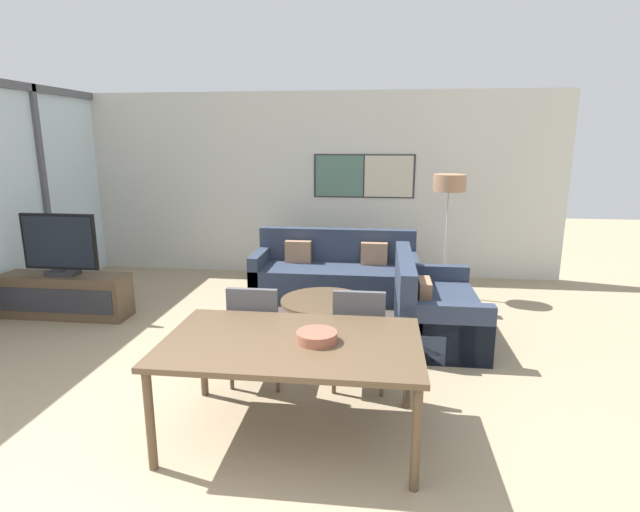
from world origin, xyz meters
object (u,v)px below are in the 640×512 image
object	(u,v)px
dining_chair_left	(257,330)
fruit_bowl	(317,336)
floor_lamp	(449,190)
coffee_table	(324,307)
dining_table	(292,348)
sofa_main	(335,275)
sofa_side	(429,310)
television	(60,245)
dining_chair_centre	(359,333)
tv_console	(66,296)

from	to	relation	value
dining_chair_left	fruit_bowl	bearing A→B (deg)	-50.23
fruit_bowl	floor_lamp	xyz separation A→B (m)	(1.30, 3.52, 0.67)
coffee_table	fruit_bowl	size ratio (longest dim) A/B	3.46
dining_table	dining_chair_left	size ratio (longest dim) A/B	1.97
sofa_main	sofa_side	world-z (taller)	same
sofa_main	television	bearing A→B (deg)	-157.99
sofa_main	coffee_table	size ratio (longest dim) A/B	2.23
floor_lamp	fruit_bowl	bearing A→B (deg)	-110.30
coffee_table	sofa_side	bearing A→B (deg)	-1.34
television	sofa_main	bearing A→B (deg)	22.01
dining_chair_centre	television	bearing A→B (deg)	159.03
sofa_main	dining_chair_left	xyz separation A→B (m)	(-0.43, -2.68, 0.22)
television	dining_chair_centre	size ratio (longest dim) A/B	1.01
dining_chair_left	floor_lamp	world-z (taller)	floor_lamp
sofa_main	fruit_bowl	distance (m)	3.45
sofa_main	floor_lamp	distance (m)	1.89
fruit_bowl	floor_lamp	distance (m)	3.81
television	coffee_table	xyz separation A→B (m)	(3.14, -0.03, -0.62)
dining_table	dining_chair_centre	size ratio (longest dim) A/B	1.97
television	floor_lamp	bearing A→B (deg)	16.53
dining_chair_left	floor_lamp	xyz separation A→B (m)	(1.91, 2.78, 0.94)
coffee_table	dining_table	bearing A→B (deg)	-89.84
dining_table	floor_lamp	distance (m)	3.88
television	fruit_bowl	size ratio (longest dim) A/B	3.21
tv_console	dining_chair_centre	distance (m)	3.85
television	dining_table	world-z (taller)	television
sofa_side	dining_chair_centre	distance (m)	1.51
dining_chair_centre	dining_table	bearing A→B (deg)	-119.86
television	coffee_table	size ratio (longest dim) A/B	0.93
coffee_table	sofa_main	bearing A→B (deg)	90.00
floor_lamp	dining_chair_left	bearing A→B (deg)	-124.56
dining_chair_centre	floor_lamp	xyz separation A→B (m)	(1.04, 2.75, 0.94)
tv_console	sofa_side	size ratio (longest dim) A/B	0.95
floor_lamp	coffee_table	bearing A→B (deg)	-136.50
fruit_bowl	coffee_table	bearing A→B (deg)	94.92
tv_console	coffee_table	size ratio (longest dim) A/B	1.56
fruit_bowl	sofa_main	bearing A→B (deg)	93.05
sofa_main	coffee_table	world-z (taller)	sofa_main
sofa_side	coffee_table	distance (m)	1.15
tv_console	coffee_table	world-z (taller)	tv_console
dining_chair_left	floor_lamp	bearing A→B (deg)	55.44
tv_console	dining_chair_centre	world-z (taller)	dining_chair_centre
dining_table	dining_chair_left	world-z (taller)	dining_chair_left
tv_console	sofa_main	distance (m)	3.39
coffee_table	floor_lamp	world-z (taller)	floor_lamp
tv_console	sofa_main	xyz separation A→B (m)	(3.14, 1.27, 0.02)
tv_console	fruit_bowl	world-z (taller)	fruit_bowl
dining_chair_left	sofa_side	bearing A→B (deg)	40.34
coffee_table	dining_table	size ratio (longest dim) A/B	0.55
fruit_bowl	dining_chair_left	bearing A→B (deg)	129.77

